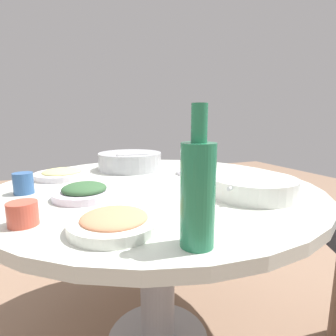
{
  "coord_description": "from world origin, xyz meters",
  "views": [
    {
      "loc": [
        -0.98,
        0.36,
        1.01
      ],
      "look_at": [
        0.01,
        -0.06,
        0.81
      ],
      "focal_mm": 28.36,
      "sensor_mm": 36.0,
      "label": 1
    }
  ],
  "objects_px": {
    "dish_tofu_braise": "(197,170)",
    "dish_greens": "(85,192)",
    "dish_shrimp": "(114,221)",
    "rice_bowl": "(130,161)",
    "green_bottle": "(198,191)",
    "tea_cup_far": "(23,183)",
    "round_dining_table": "(157,218)",
    "tea_cup_near": "(23,214)",
    "soup_bowl": "(253,187)",
    "dish_noodles": "(62,174)"
  },
  "relations": [
    {
      "from": "dish_tofu_braise",
      "to": "dish_greens",
      "type": "height_order",
      "value": "dish_greens"
    },
    {
      "from": "dish_shrimp",
      "to": "dish_greens",
      "type": "distance_m",
      "value": 0.29
    },
    {
      "from": "rice_bowl",
      "to": "green_bottle",
      "type": "relative_size",
      "value": 1.11
    },
    {
      "from": "rice_bowl",
      "to": "green_bottle",
      "type": "distance_m",
      "value": 0.88
    },
    {
      "from": "rice_bowl",
      "to": "dish_shrimp",
      "type": "xyz_separation_m",
      "value": [
        -0.72,
        0.23,
        -0.03
      ]
    },
    {
      "from": "rice_bowl",
      "to": "tea_cup_far",
      "type": "height_order",
      "value": "rice_bowl"
    },
    {
      "from": "round_dining_table",
      "to": "dish_greens",
      "type": "xyz_separation_m",
      "value": [
        -0.09,
        0.29,
        0.17
      ]
    },
    {
      "from": "dish_tofu_braise",
      "to": "dish_shrimp",
      "type": "bearing_deg",
      "value": 134.91
    },
    {
      "from": "dish_tofu_braise",
      "to": "dish_shrimp",
      "type": "distance_m",
      "value": 0.69
    },
    {
      "from": "dish_shrimp",
      "to": "tea_cup_near",
      "type": "distance_m",
      "value": 0.23
    },
    {
      "from": "tea_cup_near",
      "to": "dish_greens",
      "type": "bearing_deg",
      "value": -41.89
    },
    {
      "from": "green_bottle",
      "to": "tea_cup_far",
      "type": "xyz_separation_m",
      "value": [
        0.57,
        0.37,
        -0.08
      ]
    },
    {
      "from": "soup_bowl",
      "to": "dish_greens",
      "type": "bearing_deg",
      "value": 70.29
    },
    {
      "from": "dish_greens",
      "to": "green_bottle",
      "type": "xyz_separation_m",
      "value": [
        -0.44,
        -0.18,
        0.1
      ]
    },
    {
      "from": "green_bottle",
      "to": "dish_noodles",
      "type": "bearing_deg",
      "value": 17.0
    },
    {
      "from": "round_dining_table",
      "to": "tea_cup_near",
      "type": "distance_m",
      "value": 0.56
    },
    {
      "from": "rice_bowl",
      "to": "dish_greens",
      "type": "height_order",
      "value": "rice_bowl"
    },
    {
      "from": "dish_tofu_braise",
      "to": "dish_noodles",
      "type": "bearing_deg",
      "value": 75.6
    },
    {
      "from": "green_bottle",
      "to": "tea_cup_far",
      "type": "distance_m",
      "value": 0.69
    },
    {
      "from": "rice_bowl",
      "to": "dish_greens",
      "type": "distance_m",
      "value": 0.51
    },
    {
      "from": "rice_bowl",
      "to": "dish_greens",
      "type": "relative_size",
      "value": 1.55
    },
    {
      "from": "dish_noodles",
      "to": "tea_cup_near",
      "type": "bearing_deg",
      "value": 169.38
    },
    {
      "from": "dish_greens",
      "to": "round_dining_table",
      "type": "bearing_deg",
      "value": -71.83
    },
    {
      "from": "tea_cup_near",
      "to": "tea_cup_far",
      "type": "relative_size",
      "value": 0.97
    },
    {
      "from": "round_dining_table",
      "to": "tea_cup_far",
      "type": "bearing_deg",
      "value": 85.22
    },
    {
      "from": "tea_cup_far",
      "to": "rice_bowl",
      "type": "bearing_deg",
      "value": -57.07
    },
    {
      "from": "tea_cup_near",
      "to": "soup_bowl",
      "type": "bearing_deg",
      "value": -90.82
    },
    {
      "from": "rice_bowl",
      "to": "dish_shrimp",
      "type": "relative_size",
      "value": 1.46
    },
    {
      "from": "soup_bowl",
      "to": "dish_noodles",
      "type": "relative_size",
      "value": 1.24
    },
    {
      "from": "dish_shrimp",
      "to": "green_bottle",
      "type": "height_order",
      "value": "green_bottle"
    },
    {
      "from": "green_bottle",
      "to": "tea_cup_near",
      "type": "relative_size",
      "value": 4.01
    },
    {
      "from": "round_dining_table",
      "to": "dish_shrimp",
      "type": "relative_size",
      "value": 5.72
    },
    {
      "from": "dish_shrimp",
      "to": "green_bottle",
      "type": "bearing_deg",
      "value": -136.67
    },
    {
      "from": "round_dining_table",
      "to": "dish_tofu_braise",
      "type": "bearing_deg",
      "value": -66.43
    },
    {
      "from": "green_bottle",
      "to": "tea_cup_near",
      "type": "distance_m",
      "value": 0.44
    },
    {
      "from": "tea_cup_far",
      "to": "dish_tofu_braise",
      "type": "bearing_deg",
      "value": -84.71
    },
    {
      "from": "soup_bowl",
      "to": "tea_cup_far",
      "type": "xyz_separation_m",
      "value": [
        0.32,
        0.72,
        0.01
      ]
    },
    {
      "from": "dish_noodles",
      "to": "dish_greens",
      "type": "bearing_deg",
      "value": -170.14
    },
    {
      "from": "dish_tofu_braise",
      "to": "tea_cup_far",
      "type": "height_order",
      "value": "tea_cup_far"
    },
    {
      "from": "rice_bowl",
      "to": "green_bottle",
      "type": "xyz_separation_m",
      "value": [
        -0.87,
        0.09,
        0.07
      ]
    },
    {
      "from": "green_bottle",
      "to": "tea_cup_far",
      "type": "height_order",
      "value": "green_bottle"
    },
    {
      "from": "tea_cup_near",
      "to": "tea_cup_far",
      "type": "height_order",
      "value": "tea_cup_far"
    },
    {
      "from": "dish_shrimp",
      "to": "tea_cup_far",
      "type": "height_order",
      "value": "tea_cup_far"
    },
    {
      "from": "dish_greens",
      "to": "tea_cup_far",
      "type": "distance_m",
      "value": 0.23
    },
    {
      "from": "dish_greens",
      "to": "green_bottle",
      "type": "relative_size",
      "value": 0.71
    },
    {
      "from": "rice_bowl",
      "to": "dish_noodles",
      "type": "distance_m",
      "value": 0.34
    },
    {
      "from": "tea_cup_near",
      "to": "tea_cup_far",
      "type": "bearing_deg",
      "value": 5.25
    },
    {
      "from": "round_dining_table",
      "to": "tea_cup_near",
      "type": "relative_size",
      "value": 17.42
    },
    {
      "from": "rice_bowl",
      "to": "dish_tofu_braise",
      "type": "distance_m",
      "value": 0.35
    },
    {
      "from": "soup_bowl",
      "to": "dish_noodles",
      "type": "xyz_separation_m",
      "value": [
        0.54,
        0.59,
        -0.01
      ]
    }
  ]
}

